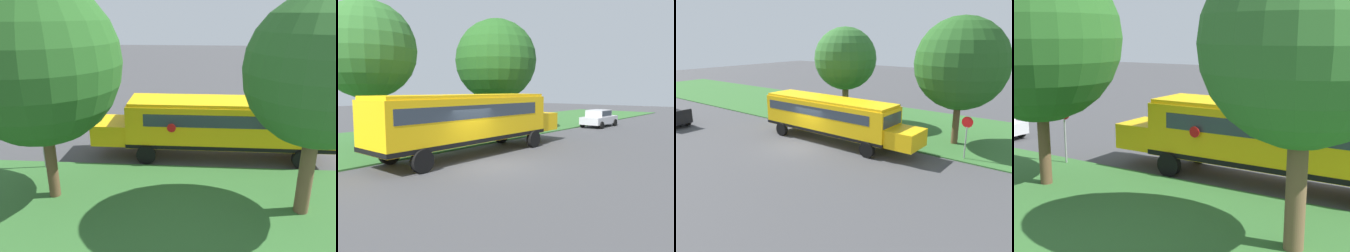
% 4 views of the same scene
% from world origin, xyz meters
% --- Properties ---
extents(ground_plane, '(120.00, 120.00, 0.00)m').
position_xyz_m(ground_plane, '(0.00, 0.00, 0.00)').
color(ground_plane, '#424244').
extents(grass_verge, '(12.00, 80.00, 0.08)m').
position_xyz_m(grass_verge, '(-10.00, 0.00, 0.04)').
color(grass_verge, '#33662D').
rests_on(grass_verge, ground).
extents(school_bus, '(2.85, 12.42, 3.16)m').
position_xyz_m(school_bus, '(-2.43, 1.08, 1.92)').
color(school_bus, yellow).
rests_on(school_bus, ground).
extents(oak_tree_beside_bus, '(5.34, 5.34, 8.24)m').
position_xyz_m(oak_tree_beside_bus, '(-7.58, -1.80, 5.62)').
color(oak_tree_beside_bus, brown).
rests_on(oak_tree_beside_bus, ground).
extents(oak_tree_roadside_mid, '(6.23, 6.23, 8.78)m').
position_xyz_m(oak_tree_roadside_mid, '(-7.17, 8.33, 5.72)').
color(oak_tree_roadside_mid, brown).
rests_on(oak_tree_roadside_mid, ground).
extents(stop_sign, '(0.08, 0.68, 2.74)m').
position_xyz_m(stop_sign, '(-4.60, 9.97, 1.74)').
color(stop_sign, gray).
rests_on(stop_sign, ground).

